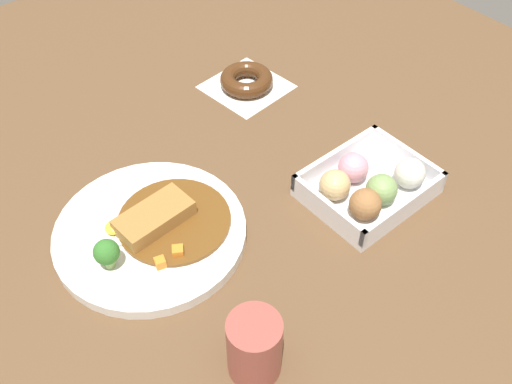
% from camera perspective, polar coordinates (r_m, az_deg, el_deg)
% --- Properties ---
extents(ground_plane, '(1.60, 1.60, 0.00)m').
position_cam_1_polar(ground_plane, '(0.91, -3.81, -1.25)').
color(ground_plane, brown).
extents(curry_plate, '(0.28, 0.28, 0.07)m').
position_cam_1_polar(curry_plate, '(0.87, -10.15, -3.75)').
color(curry_plate, white).
rests_on(curry_plate, ground_plane).
extents(donut_box, '(0.19, 0.15, 0.06)m').
position_cam_1_polar(donut_box, '(0.92, 10.90, 0.62)').
color(donut_box, white).
rests_on(donut_box, ground_plane).
extents(chocolate_ring_donut, '(0.15, 0.15, 0.03)m').
position_cam_1_polar(chocolate_ring_donut, '(1.12, -0.93, 10.82)').
color(chocolate_ring_donut, white).
rests_on(chocolate_ring_donut, ground_plane).
extents(coffee_mug, '(0.07, 0.07, 0.09)m').
position_cam_1_polar(coffee_mug, '(0.71, -0.16, -14.86)').
color(coffee_mug, '#9E4C42').
rests_on(coffee_mug, ground_plane).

